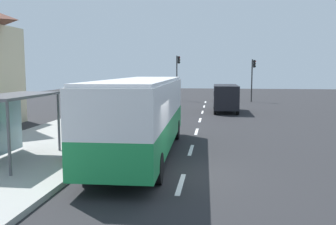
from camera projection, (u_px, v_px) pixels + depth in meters
The scene contains 17 objects.
ground_plane at pixel (197, 120), 26.38m from camera, with size 56.00×92.00×0.04m, color #262628.
sidewalk_platform at pixel (29, 154), 15.35m from camera, with size 6.20×30.00×0.18m, color #999993.
lane_stripe_seg_1 at pixel (181, 184), 11.56m from camera, with size 0.16×2.20×0.01m, color silver.
lane_stripe_seg_2 at pixel (191, 150), 16.49m from camera, with size 0.16×2.20×0.01m, color silver.
lane_stripe_seg_3 at pixel (197, 132), 21.42m from camera, with size 0.16×2.20×0.01m, color silver.
lane_stripe_seg_4 at pixel (200, 120), 26.34m from camera, with size 0.16×2.20×0.01m, color silver.
lane_stripe_seg_5 at pixel (202, 112), 31.27m from camera, with size 0.16×2.20×0.01m, color silver.
lane_stripe_seg_6 at pixel (204, 106), 36.20m from camera, with size 0.16×2.20×0.01m, color silver.
lane_stripe_seg_7 at pixel (205, 102), 41.12m from camera, with size 0.16×2.20×0.01m, color silver.
bus at pixel (142, 112), 15.19m from camera, with size 2.80×11.07×3.21m.
white_van at pixel (226, 96), 31.43m from camera, with size 2.07×5.22×2.30m.
sedan_near at pixel (224, 94), 42.39m from camera, with size 1.94×4.45×1.52m.
recycling_bin_yellow at pixel (70, 147), 14.06m from camera, with size 0.52×0.52×0.95m, color yellow.
recycling_bin_blue at pixel (77, 143), 14.75m from camera, with size 0.52×0.52×0.95m, color blue.
traffic_light_near_side at pixel (253, 74), 41.30m from camera, with size 0.49×0.28×4.78m.
traffic_light_far_side at pixel (178, 71), 43.14m from camera, with size 0.49×0.28×5.27m.
bus_shelter at pixel (7, 110), 13.68m from camera, with size 1.80×4.00×2.50m.
Camera 1 is at (1.28, -12.19, 3.58)m, focal length 39.25 mm.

